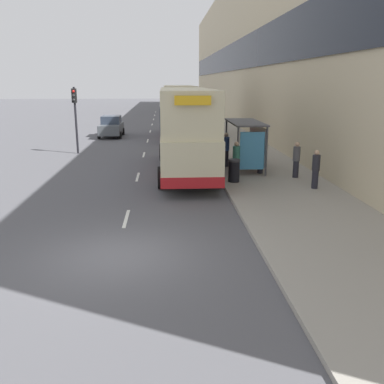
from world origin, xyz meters
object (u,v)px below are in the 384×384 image
pedestrian_2 (261,155)px  traffic_light_far_kerb (75,109)px  car_0 (176,108)px  litter_bin (234,170)px  double_decker_bus_near (186,129)px  double_decker_bus_ahead (179,110)px  pedestrian_1 (236,159)px  pedestrian_4 (226,149)px  car_1 (171,103)px  pedestrian_at_shelter (316,169)px  pedestrian_3 (296,160)px  bus_shelter (249,137)px  car_2 (111,126)px

pedestrian_2 → traffic_light_far_kerb: 13.20m
car_0 → litter_bin: size_ratio=4.17×
double_decker_bus_near → double_decker_bus_ahead: 14.94m
pedestrian_2 → pedestrian_1: bearing=-149.6°
double_decker_bus_near → car_0: (0.66, 42.72, -1.43)m
double_decker_bus_ahead → pedestrian_4: (2.06, -14.09, -1.20)m
car_1 → traffic_light_far_kerb: traffic_light_far_kerb is taller
car_0 → traffic_light_far_kerb: (-7.54, -36.09, 2.06)m
pedestrian_1 → pedestrian_at_shelter: bearing=-39.0°
pedestrian_2 → litter_bin: (-1.63, -1.80, -0.38)m
pedestrian_1 → pedestrian_3: size_ratio=1.01×
car_1 → pedestrian_at_shelter: size_ratio=2.38×
car_1 → pedestrian_1: pedestrian_1 is taller
bus_shelter → pedestrian_4: size_ratio=2.28×
pedestrian_2 → traffic_light_far_kerb: size_ratio=0.41×
pedestrian_1 → pedestrian_3: 2.88m
bus_shelter → double_decker_bus_near: (-3.30, 0.06, 0.41)m
bus_shelter → pedestrian_at_shelter: bearing=-63.9°
pedestrian_at_shelter → pedestrian_1: bearing=141.0°
bus_shelter → pedestrian_4: bus_shelter is taller
pedestrian_at_shelter → pedestrian_4: size_ratio=0.91×
pedestrian_2 → litter_bin: size_ratio=1.69×
pedestrian_4 → traffic_light_far_kerb: 10.93m
bus_shelter → car_2: bus_shelter is taller
car_2 → traffic_light_far_kerb: traffic_light_far_kerb is taller
pedestrian_3 → traffic_light_far_kerb: 15.03m
car_1 → litter_bin: size_ratio=3.80×
car_1 → litter_bin: car_1 is taller
car_1 → pedestrian_3: 60.16m
double_decker_bus_ahead → car_1: double_decker_bus_ahead is taller
pedestrian_2 → traffic_light_far_kerb: traffic_light_far_kerb is taller
bus_shelter → pedestrian_2: 1.34m
double_decker_bus_near → pedestrian_3: bearing=-22.1°
double_decker_bus_ahead → car_2: bearing=175.0°
double_decker_bus_near → pedestrian_2: bearing=-15.4°
bus_shelter → double_decker_bus_ahead: size_ratio=0.39×
bus_shelter → car_0: 42.87m
pedestrian_at_shelter → bus_shelter: bearing=116.1°
double_decker_bus_near → litter_bin: bearing=-53.7°
traffic_light_far_kerb → litter_bin: bearing=-46.6°
pedestrian_4 → pedestrian_3: bearing=-44.8°
car_1 → pedestrian_4: 57.02m
car_0 → litter_bin: car_0 is taller
bus_shelter → double_decker_bus_ahead: (-3.15, 15.00, 0.41)m
pedestrian_4 → car_1: bearing=92.1°
car_0 → traffic_light_far_kerb: 36.92m
double_decker_bus_near → pedestrian_2: 4.04m
double_decker_bus_ahead → car_2: (-5.83, 0.51, -1.40)m
double_decker_bus_ahead → pedestrian_4: double_decker_bus_ahead is taller
litter_bin → bus_shelter: bearing=66.2°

